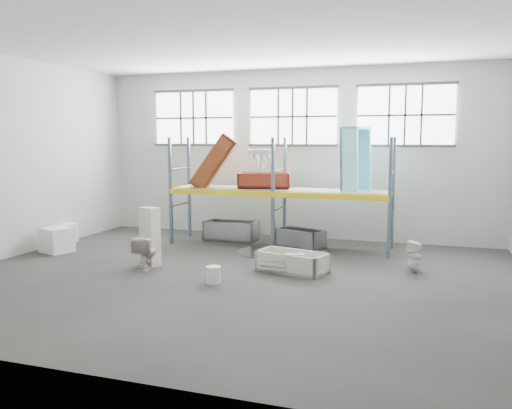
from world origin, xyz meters
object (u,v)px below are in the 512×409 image
at_px(bathtub_beige, 292,262).
at_px(rust_tub_flat, 264,180).
at_px(carton_near, 57,240).
at_px(steel_tub_right, 300,238).
at_px(cistern_tall, 150,237).
at_px(bucket, 213,275).
at_px(toilet_white, 415,256).
at_px(toilet_beige, 146,252).
at_px(blue_tub_upright, 356,160).
at_px(steel_tub_left, 231,230).

relative_size(bathtub_beige, rust_tub_flat, 1.08).
bearing_deg(carton_near, steel_tub_right, 24.41).
distance_m(cistern_tall, rust_tub_flat, 3.79).
height_order(rust_tub_flat, bucket, rust_tub_flat).
bearing_deg(bucket, toilet_white, 30.07).
distance_m(steel_tub_right, bucket, 4.26).
xyz_separation_m(bathtub_beige, bucket, (-1.31, -1.43, -0.05)).
relative_size(bathtub_beige, carton_near, 2.05).
bearing_deg(rust_tub_flat, bucket, -87.32).
bearing_deg(bathtub_beige, carton_near, -166.13).
bearing_deg(toilet_beige, toilet_white, -173.53).
height_order(cistern_tall, carton_near, cistern_tall).
bearing_deg(bucket, blue_tub_upright, 61.38).
bearing_deg(rust_tub_flat, toilet_white, -24.01).
relative_size(blue_tub_upright, bucket, 4.92).
bearing_deg(bucket, rust_tub_flat, 92.68).
relative_size(steel_tub_left, steel_tub_right, 1.15).
height_order(bathtub_beige, bucket, bathtub_beige).
bearing_deg(bathtub_beige, blue_tub_upright, 84.96).
xyz_separation_m(cistern_tall, toilet_white, (5.92, 1.30, -0.33)).
bearing_deg(carton_near, toilet_beige, -14.57).
bearing_deg(toilet_white, rust_tub_flat, -106.23).
distance_m(steel_tub_right, carton_near, 6.50).
distance_m(cistern_tall, carton_near, 3.15).
relative_size(steel_tub_right, carton_near, 1.77).
relative_size(steel_tub_left, rust_tub_flat, 1.07).
relative_size(toilet_white, carton_near, 0.95).
distance_m(steel_tub_left, rust_tub_flat, 1.96).
height_order(toilet_white, bucket, toilet_white).
bearing_deg(toilet_white, toilet_beige, -67.09).
xyz_separation_m(toilet_white, steel_tub_left, (-5.25, 2.23, -0.08)).
height_order(cistern_tall, steel_tub_left, cistern_tall).
relative_size(toilet_white, steel_tub_right, 0.54).
bearing_deg(carton_near, rust_tub_flat, 28.02).
relative_size(bathtub_beige, cistern_tall, 1.12).
distance_m(steel_tub_left, steel_tub_right, 2.19).
height_order(bathtub_beige, rust_tub_flat, rust_tub_flat).
bearing_deg(blue_tub_upright, toilet_beige, -140.40).
bearing_deg(rust_tub_flat, steel_tub_left, 160.74).
height_order(steel_tub_right, carton_near, carton_near).
relative_size(cistern_tall, blue_tub_upright, 0.79).
bearing_deg(steel_tub_right, rust_tub_flat, -175.52).
bearing_deg(rust_tub_flat, steel_tub_right, 4.48).
relative_size(cistern_tall, steel_tub_left, 0.90).
xyz_separation_m(bathtub_beige, cistern_tall, (-3.31, -0.46, 0.46)).
bearing_deg(cistern_tall, bucket, -3.99).
distance_m(bathtub_beige, toilet_beige, 3.36).
xyz_separation_m(toilet_beige, rust_tub_flat, (1.77, 3.42, 1.44)).
height_order(cistern_tall, steel_tub_right, cistern_tall).
xyz_separation_m(steel_tub_left, bucket, (1.33, -4.50, -0.10)).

